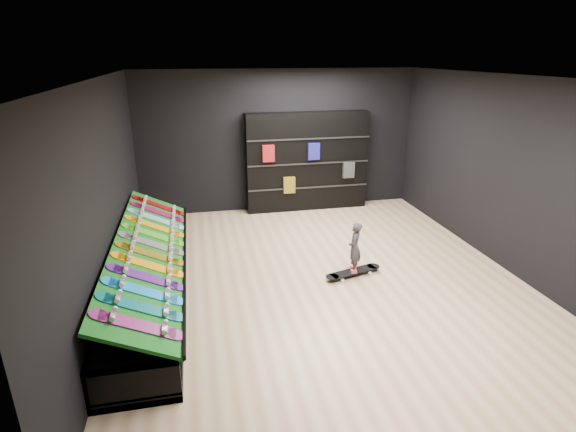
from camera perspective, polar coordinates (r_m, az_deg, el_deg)
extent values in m
cube|color=tan|center=(7.07, 4.35, -7.89)|extent=(6.00, 7.00, 0.01)
cube|color=white|center=(6.26, 5.09, 17.17)|extent=(6.00, 7.00, 0.01)
cube|color=black|center=(9.82, -1.18, 9.46)|extent=(6.00, 0.02, 3.00)
cube|color=black|center=(3.57, 21.18, -11.94)|extent=(6.00, 0.02, 3.00)
cube|color=black|center=(6.36, -22.23, 2.01)|extent=(0.02, 7.00, 3.00)
cube|color=black|center=(7.89, 26.15, 4.75)|extent=(0.02, 7.00, 3.00)
cube|color=#0D5312|center=(6.55, -17.03, -4.21)|extent=(0.92, 4.50, 0.46)
cube|color=black|center=(9.86, 2.43, 6.91)|extent=(2.66, 0.31, 2.13)
imported|color=black|center=(7.05, 8.40, -5.14)|extent=(0.20, 0.22, 0.48)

